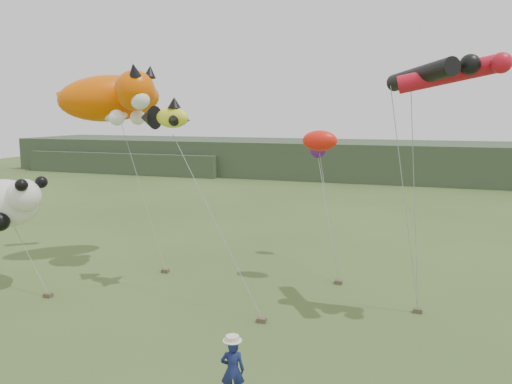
% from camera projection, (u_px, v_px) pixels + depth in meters
% --- Properties ---
extents(ground, '(120.00, 120.00, 0.00)m').
position_uv_depth(ground, '(249.00, 372.00, 13.96)').
color(ground, '#385123').
rests_on(ground, ground).
extents(headland, '(90.00, 13.00, 4.00)m').
position_uv_depth(headland, '(353.00, 160.00, 56.50)').
color(headland, '#2D3D28').
rests_on(headland, ground).
extents(festival_attendant, '(0.70, 0.56, 1.65)m').
position_uv_depth(festival_attendant, '(233.00, 370.00, 12.43)').
color(festival_attendant, '#151E50').
rests_on(festival_attendant, ground).
extents(sandbag_anchors, '(14.16, 5.43, 0.16)m').
position_uv_depth(sandbag_anchors, '(242.00, 294.00, 19.77)').
color(sandbag_anchors, brown).
rests_on(sandbag_anchors, ground).
extents(cat_kite, '(6.39, 4.99, 2.72)m').
position_uv_depth(cat_kite, '(115.00, 97.00, 23.34)').
color(cat_kite, '#DF5600').
rests_on(cat_kite, ground).
extents(fish_kite, '(2.52, 1.69, 1.28)m').
position_uv_depth(fish_kite, '(163.00, 117.00, 19.84)').
color(fish_kite, yellow).
rests_on(fish_kite, ground).
extents(tube_kites, '(3.89, 3.07, 1.26)m').
position_uv_depth(tube_kites, '(443.00, 73.00, 16.37)').
color(tube_kites, black).
rests_on(tube_kites, ground).
extents(panda_kite, '(3.50, 2.26, 2.17)m').
position_uv_depth(panda_kite, '(8.00, 203.00, 20.40)').
color(panda_kite, white).
rests_on(panda_kite, ground).
extents(misc_kites, '(1.95, 4.25, 1.47)m').
position_uv_depth(misc_kites, '(319.00, 143.00, 21.90)').
color(misc_kites, red).
rests_on(misc_kites, ground).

